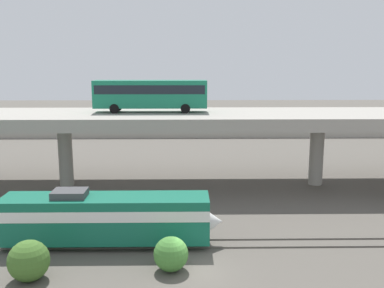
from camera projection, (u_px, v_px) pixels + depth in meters
name	position (u px, v px, depth m)	size (l,w,h in m)	color
ground_plane	(196.00, 270.00, 28.11)	(260.00, 260.00, 0.00)	#565149
rail_strip_near	(195.00, 248.00, 31.33)	(110.00, 0.12, 0.12)	#59544C
rail_strip_far	(195.00, 240.00, 32.74)	(110.00, 0.12, 0.12)	#59544C
train_locomotive	(116.00, 216.00, 31.55)	(15.90, 3.04, 4.18)	#14664C
highway_overpass	(192.00, 120.00, 46.47)	(96.00, 11.29, 7.91)	#9E998E
transit_bus_on_overpass	(151.00, 93.00, 46.53)	(12.00, 2.68, 3.40)	#197A56
pier_parking_lot	(189.00, 130.00, 82.06)	(72.99, 10.72, 1.27)	#9E998E
parked_car_0	(222.00, 123.00, 81.01)	(4.02, 1.88, 1.50)	#9E998C
parked_car_1	(113.00, 124.00, 80.28)	(4.10, 1.98, 1.50)	silver
parked_car_2	(354.00, 124.00, 79.94)	(4.25, 1.84, 1.50)	#9E998C
parked_car_3	(156.00, 123.00, 81.74)	(4.13, 1.98, 1.50)	navy
parked_car_4	(342.00, 122.00, 83.56)	(4.49, 1.89, 1.50)	#0C4C26
parked_car_5	(270.00, 123.00, 81.46)	(4.51, 2.00, 1.50)	#515459
parked_car_6	(311.00, 123.00, 81.61)	(4.11, 1.99, 1.50)	#515459
parked_car_7	(27.00, 123.00, 81.00)	(4.27, 1.97, 1.50)	#515459
harbor_water	(188.00, 118.00, 104.78)	(140.00, 36.00, 0.01)	#2D5170
shrub_left	(29.00, 261.00, 26.55)	(2.54, 2.54, 2.54)	#426C29
shrub_right	(171.00, 254.00, 27.81)	(2.24, 2.24, 2.24)	#458536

